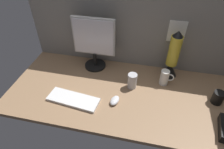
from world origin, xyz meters
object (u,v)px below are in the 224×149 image
object	(u,v)px
monitor	(94,42)
mouse	(115,100)
mug_black_travel	(218,98)
lava_lamp	(172,58)
keyboard	(73,99)
mug_ceramic_white	(165,77)
mug_steel	(132,81)

from	to	relation	value
monitor	mouse	size ratio (longest dim) A/B	4.61
mug_black_travel	lava_lamp	xyz separation A→B (cm)	(-32.75, 24.11, 12.05)
keyboard	mouse	distance (cm)	29.71
monitor	keyboard	xyz separation A→B (cm)	(-3.98, -43.05, -22.73)
mug_ceramic_white	mouse	bearing A→B (deg)	-140.54
mug_ceramic_white	lava_lamp	distance (cm)	16.56
mug_ceramic_white	monitor	bearing A→B (deg)	169.74
monitor	mouse	world-z (taller)	monitor
mouse	mug_steel	xyz separation A→B (cm)	(9.58, 18.36, 4.38)
keyboard	mug_black_travel	xyz separation A→B (cm)	(99.50, 20.48, 3.69)
mouse	mug_ceramic_white	xyz separation A→B (cm)	(33.48, 27.55, 4.56)
mouse	mug_black_travel	bearing A→B (deg)	26.55
mug_ceramic_white	lava_lamp	size ratio (longest dim) A/B	0.31
monitor	mug_ceramic_white	distance (cm)	62.25
mug_steel	lava_lamp	xyz separation A→B (cm)	(27.88, 21.39, 10.66)
monitor	mug_ceramic_white	size ratio (longest dim) A/B	3.56
keyboard	lava_lamp	world-z (taller)	lava_lamp
lava_lamp	keyboard	bearing A→B (deg)	-146.26
monitor	keyboard	bearing A→B (deg)	-95.28
keyboard	lava_lamp	xyz separation A→B (cm)	(66.75, 44.59, 15.74)
mouse	mug_steel	bearing A→B (deg)	76.44
mug_black_travel	lava_lamp	bearing A→B (deg)	143.64
monitor	mug_steel	world-z (taller)	monitor
mug_ceramic_white	lava_lamp	bearing A→B (deg)	71.92
mouse	lava_lamp	world-z (taller)	lava_lamp
monitor	mug_steel	size ratio (longest dim) A/B	3.64
mug_ceramic_white	mug_steel	distance (cm)	25.61
mug_ceramic_white	mug_steel	xyz separation A→B (cm)	(-23.90, -9.20, -0.18)
mug_steel	monitor	bearing A→B (deg)	150.38
mug_steel	lava_lamp	distance (cm)	36.72
keyboard	mouse	xyz separation A→B (cm)	(29.30, 4.85, 0.70)
mug_black_travel	mouse	bearing A→B (deg)	-167.45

